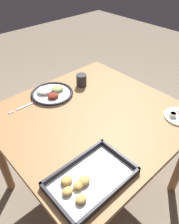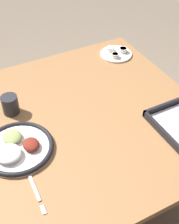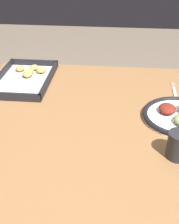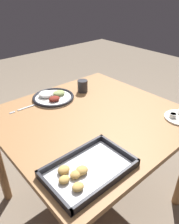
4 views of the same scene
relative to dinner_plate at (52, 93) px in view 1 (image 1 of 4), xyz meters
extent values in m
plane|color=#7A6B59|center=(-0.05, 0.34, -0.79)|extent=(8.00, 8.00, 0.00)
cube|color=olive|center=(-0.05, 0.34, -0.03)|extent=(1.05, 1.00, 0.03)
cylinder|color=olive|center=(-0.53, -0.11, -0.42)|extent=(0.06, 0.06, 0.74)
cylinder|color=olive|center=(0.42, -0.11, -0.42)|extent=(0.06, 0.06, 0.74)
cylinder|color=white|center=(0.00, 0.00, -0.01)|extent=(0.28, 0.28, 0.01)
torus|color=black|center=(0.00, 0.00, 0.00)|extent=(0.28, 0.28, 0.02)
ellipsoid|color=white|center=(0.03, -0.04, 0.02)|extent=(0.10, 0.10, 0.03)
ellipsoid|color=maroon|center=(0.02, 0.05, 0.01)|extent=(0.08, 0.06, 0.03)
ellipsoid|color=#8C9E5B|center=(-0.05, 0.00, 0.01)|extent=(0.08, 0.08, 0.03)
cube|color=silver|center=(0.18, 0.00, -0.01)|extent=(0.16, 0.02, 0.00)
cylinder|color=silver|center=(0.29, -0.01, -0.01)|extent=(0.04, 0.00, 0.00)
cylinder|color=silver|center=(0.29, -0.01, -0.01)|extent=(0.04, 0.00, 0.00)
cylinder|color=silver|center=(0.29, 0.00, -0.01)|extent=(0.04, 0.00, 0.00)
cylinder|color=silver|center=(0.29, 0.00, -0.01)|extent=(0.04, 0.00, 0.00)
cylinder|color=white|center=(-0.42, 0.71, -0.01)|extent=(0.18, 0.18, 0.01)
cylinder|color=silver|center=(-0.39, 0.68, 0.01)|extent=(0.04, 0.04, 0.02)
cylinder|color=#B22819|center=(-0.39, 0.68, 0.02)|extent=(0.03, 0.03, 0.01)
cube|color=black|center=(0.25, 0.67, -0.01)|extent=(0.38, 0.24, 0.01)
cube|color=silver|center=(0.25, 0.67, -0.01)|extent=(0.35, 0.22, 0.00)
cube|color=black|center=(0.25, 0.55, 0.01)|extent=(0.38, 0.01, 0.03)
cube|color=black|center=(0.25, 0.78, 0.01)|extent=(0.38, 0.01, 0.03)
cube|color=black|center=(0.07, 0.67, 0.01)|extent=(0.01, 0.24, 0.03)
cube|color=black|center=(0.44, 0.67, 0.01)|extent=(0.01, 0.24, 0.03)
ellipsoid|color=tan|center=(0.29, 0.66, 0.01)|extent=(0.06, 0.05, 0.03)
ellipsoid|color=tan|center=(0.35, 0.72, 0.01)|extent=(0.05, 0.04, 0.03)
ellipsoid|color=tan|center=(0.32, 0.66, 0.01)|extent=(0.05, 0.04, 0.03)
ellipsoid|color=tan|center=(0.37, 0.65, 0.01)|extent=(0.05, 0.04, 0.03)
ellipsoid|color=tan|center=(0.34, 0.61, 0.01)|extent=(0.05, 0.05, 0.03)
cylinder|color=#28282D|center=(-0.23, 0.05, 0.03)|extent=(0.07, 0.07, 0.09)
camera|label=1|loc=(0.64, 1.08, 0.82)|focal=35.00mm
camera|label=2|loc=(0.85, -0.12, 0.92)|focal=50.00mm
camera|label=3|loc=(-1.01, 0.24, 0.60)|focal=50.00mm
camera|label=4|loc=(0.70, 1.17, 0.68)|focal=35.00mm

